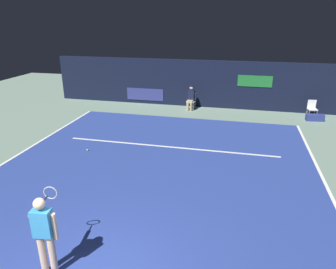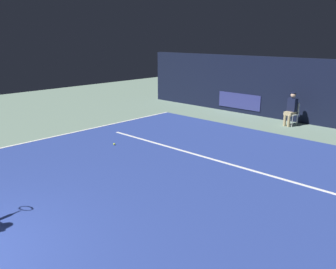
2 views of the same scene
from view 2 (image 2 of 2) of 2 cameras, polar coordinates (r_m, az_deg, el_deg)
The scene contains 7 objects.
ground_plane at distance 9.04m, azimuth -1.85°, elevation -6.95°, with size 32.57×32.57×0.00m, color slate.
court_surface at distance 9.04m, azimuth -1.85°, elevation -6.92°, with size 10.73×11.89×0.01m, color navy.
line_sideline_right at distance 13.16m, azimuth -18.35°, elevation -0.46°, with size 0.10×11.89×0.01m, color white.
line_service at distance 10.50m, azimuth 6.26°, elevation -3.70°, with size 8.37×0.10×0.01m, color white.
back_wall at distance 15.59m, azimuth 20.72°, elevation 6.53°, with size 16.41×0.33×2.60m.
line_judge_on_chair at distance 14.93m, azimuth 19.09°, elevation 3.94°, with size 0.49×0.56×1.32m.
tennis_ball at distance 11.76m, azimuth -8.57°, elevation -1.53°, with size 0.07×0.07×0.07m, color #CCE033.
Camera 2 is at (5.96, -0.91, 3.44)m, focal length 38.18 mm.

